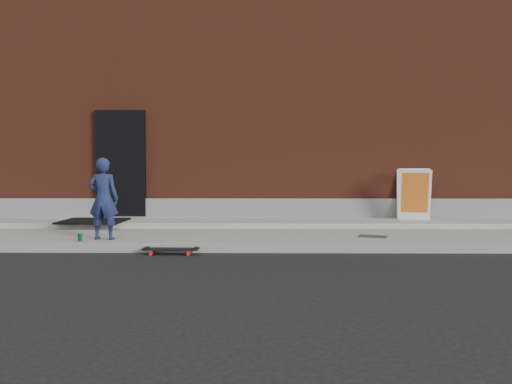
{
  "coord_description": "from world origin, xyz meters",
  "views": [
    {
      "loc": [
        0.4,
        -7.63,
        1.34
      ],
      "look_at": [
        0.3,
        0.8,
        0.9
      ],
      "focal_mm": 35.0,
      "sensor_mm": 36.0,
      "label": 1
    }
  ],
  "objects_px": {
    "pizza_sign": "(414,194)",
    "child": "(103,199)",
    "skateboard": "(171,250)",
    "soda_can": "(80,238)"
  },
  "relations": [
    {
      "from": "pizza_sign",
      "to": "soda_can",
      "type": "xyz_separation_m",
      "value": [
        -5.98,
        -2.42,
        -0.56
      ]
    },
    {
      "from": "skateboard",
      "to": "pizza_sign",
      "type": "distance_m",
      "value": 5.3
    },
    {
      "from": "child",
      "to": "pizza_sign",
      "type": "height_order",
      "value": "child"
    },
    {
      "from": "skateboard",
      "to": "pizza_sign",
      "type": "relative_size",
      "value": 0.8
    },
    {
      "from": "skateboard",
      "to": "soda_can",
      "type": "xyz_separation_m",
      "value": [
        -1.49,
        0.3,
        0.14
      ]
    },
    {
      "from": "skateboard",
      "to": "soda_can",
      "type": "height_order",
      "value": "soda_can"
    },
    {
      "from": "child",
      "to": "skateboard",
      "type": "relative_size",
      "value": 1.6
    },
    {
      "from": "skateboard",
      "to": "soda_can",
      "type": "bearing_deg",
      "value": 168.67
    },
    {
      "from": "child",
      "to": "skateboard",
      "type": "xyz_separation_m",
      "value": [
        1.19,
        -0.54,
        -0.74
      ]
    },
    {
      "from": "pizza_sign",
      "to": "child",
      "type": "bearing_deg",
      "value": -158.99
    }
  ]
}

